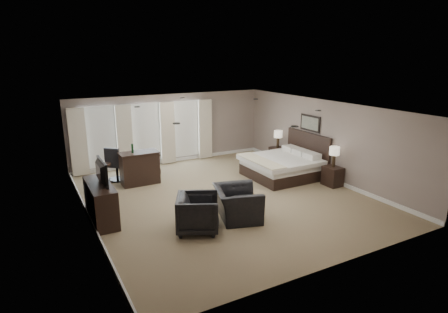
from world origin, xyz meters
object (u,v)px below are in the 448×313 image
nightstand_near (332,176)px  lamp_near (334,157)px  nightstand_far (277,155)px  lamp_far (278,139)px  bar_counter (140,168)px  bed (282,157)px  tv (99,181)px  armchair_near (237,198)px  bar_stool_left (106,175)px  armchair_far (198,211)px  desk_chair (116,163)px  bar_stool_right (156,164)px  dresser (101,202)px

nightstand_near → lamp_near: (0.00, 0.00, 0.63)m
nightstand_near → nightstand_far: bearing=90.0°
lamp_far → bar_counter: lamp_far is taller
bed → tv: bearing=-174.0°
armchair_near → bar_stool_left: size_ratio=1.66×
armchair_far → desk_chair: 4.67m
lamp_far → armchair_near: bearing=-137.4°
bed → lamp_far: size_ratio=3.44×
bed → lamp_near: size_ratio=3.45×
armchair_far → tv: bearing=75.1°
lamp_near → armchair_far: lamp_near is taller
bar_stool_right → desk_chair: bearing=-177.3°
tv → bar_counter: 2.83m
armchair_far → bar_stool_left: size_ratio=1.30×
armchair_near → bar_stool_right: armchair_near is taller
bar_counter → bar_stool_right: (0.80, 0.76, -0.18)m
nightstand_far → desk_chair: (-5.85, 0.87, 0.27)m
armchair_near → bar_stool_right: bearing=24.6°
lamp_near → armchair_near: bearing=-170.1°
armchair_near → bar_counter: 4.00m
bar_counter → armchair_far: bearing=-86.5°
dresser → armchair_near: size_ratio=1.35×
lamp_far → desk_chair: 5.92m
bed → tv: (-6.03, -0.63, 0.32)m
lamp_far → dresser: bearing=-163.3°
nightstand_far → desk_chair: 5.92m
bed → lamp_near: 1.72m
bar_counter → bar_stool_left: bar_counter is taller
desk_chair → nightstand_far: bearing=-145.7°
lamp_far → bar_counter: bearing=178.2°
armchair_near → armchair_far: size_ratio=1.27×
armchair_near → nightstand_near: bearing=-63.0°
nightstand_far → dresser: size_ratio=0.36×
bar_stool_left → bar_stool_right: bar_stool_left is taller
tv → nightstand_near: bearing=-96.7°
bed → armchair_near: (-3.00, -2.13, -0.17)m
lamp_near → desk_chair: bearing=147.2°
bar_stool_left → bar_stool_right: 1.86m
nightstand_near → bar_stool_right: size_ratio=0.87×
nightstand_far → armchair_near: armchair_near is taller
lamp_near → armchair_near: lamp_near is taller
tv → bar_stool_left: (0.65, 2.52, -0.66)m
nightstand_near → lamp_near: 0.63m
bar_counter → tv: bearing=-126.1°
armchair_near → bed: bearing=-37.6°
nightstand_near → bar_stool_left: (-6.27, 3.34, 0.07)m
nightstand_far → dresser: dresser is taller
armchair_near → bar_stool_right: 4.55m
bar_stool_right → dresser: bearing=-129.0°
armchair_near → armchair_far: armchair_near is taller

